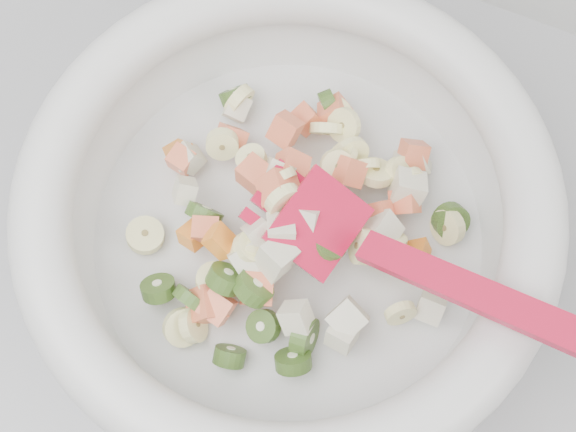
% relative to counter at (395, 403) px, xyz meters
% --- Properties ---
extents(counter, '(2.00, 0.60, 0.90)m').
position_rel_counter_xyz_m(counter, '(0.00, 0.00, 0.00)').
color(counter, '#A3A4A9').
rests_on(counter, ground).
extents(mixing_bowl, '(0.44, 0.37, 0.15)m').
position_rel_counter_xyz_m(mixing_bowl, '(-0.16, 0.01, 0.51)').
color(mixing_bowl, silver).
rests_on(mixing_bowl, counter).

